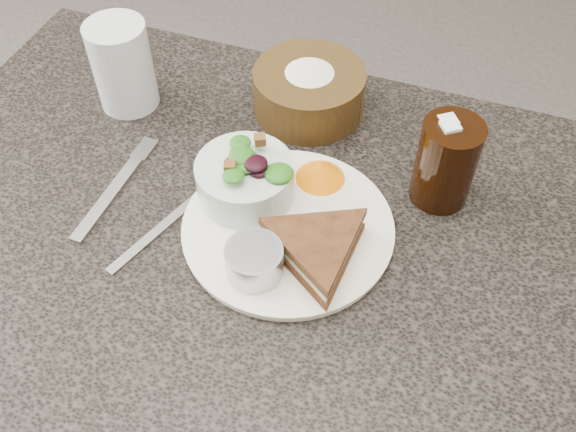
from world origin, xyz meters
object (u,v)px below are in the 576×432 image
at_px(cola_glass, 447,159).
at_px(water_glass, 123,66).
at_px(sandwich, 317,248).
at_px(salad_bowl, 245,174).
at_px(dressing_ramekin, 254,261).
at_px(bread_basket, 309,85).
at_px(dining_table, 264,369).
at_px(dinner_plate, 288,229).

distance_m(cola_glass, water_glass, 0.47).
bearing_deg(water_glass, sandwich, -28.30).
height_order(sandwich, salad_bowl, salad_bowl).
bearing_deg(dressing_ramekin, bread_basket, 96.68).
relative_size(dining_table, dressing_ramekin, 14.84).
distance_m(dinner_plate, dressing_ramekin, 0.08).
relative_size(bread_basket, water_glass, 1.23).
relative_size(dinner_plate, salad_bowl, 2.10).
distance_m(sandwich, bread_basket, 0.28).
xyz_separation_m(dining_table, dinner_plate, (0.04, 0.02, 0.38)).
height_order(dinner_plate, sandwich, sandwich).
height_order(salad_bowl, cola_glass, cola_glass).
bearing_deg(bread_basket, cola_glass, -25.79).
xyz_separation_m(sandwich, bread_basket, (-0.10, 0.26, 0.01)).
bearing_deg(salad_bowl, dinner_plate, -24.98).
xyz_separation_m(dinner_plate, sandwich, (0.05, -0.04, 0.03)).
distance_m(bread_basket, cola_glass, 0.24).
xyz_separation_m(dressing_ramekin, water_glass, (-0.29, 0.23, 0.03)).
relative_size(sandwich, water_glass, 1.16).
bearing_deg(dressing_ramekin, water_glass, 141.46).
xyz_separation_m(sandwich, salad_bowl, (-0.12, 0.07, 0.02)).
bearing_deg(water_glass, dressing_ramekin, -38.54).
bearing_deg(water_glass, cola_glass, -3.73).
xyz_separation_m(dinner_plate, dressing_ramekin, (-0.01, -0.08, 0.03)).
distance_m(dining_table, cola_glass, 0.50).
bearing_deg(cola_glass, dinner_plate, -142.74).
bearing_deg(cola_glass, dressing_ramekin, -131.28).
xyz_separation_m(salad_bowl, cola_glass, (0.23, 0.09, 0.02)).
relative_size(dressing_ramekin, bread_basket, 0.42).
bearing_deg(salad_bowl, sandwich, -29.86).
xyz_separation_m(dining_table, water_glass, (-0.27, 0.17, 0.44)).
bearing_deg(sandwich, water_glass, -174.54).
bearing_deg(dressing_ramekin, dinner_plate, 80.14).
bearing_deg(sandwich, bread_basket, 144.18).
distance_m(salad_bowl, dressing_ramekin, 0.12).
distance_m(dinner_plate, water_glass, 0.35).
xyz_separation_m(salad_bowl, dressing_ramekin, (0.06, -0.11, -0.02)).
relative_size(dining_table, sandwich, 6.67).
bearing_deg(dinner_plate, water_glass, 153.05).
height_order(salad_bowl, water_glass, water_glass).
relative_size(sandwich, bread_basket, 0.94).
relative_size(dining_table, dinner_plate, 3.86).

